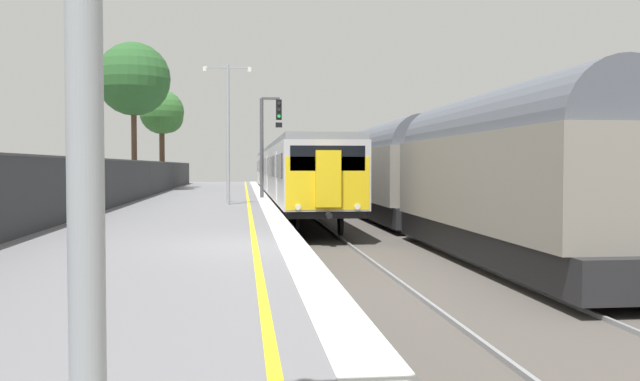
% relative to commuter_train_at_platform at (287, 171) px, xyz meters
% --- Properties ---
extents(ground, '(17.40, 110.00, 1.21)m').
position_rel_commuter_train_at_platform_xyz_m(ground, '(0.54, -28.31, -1.88)').
color(ground, slate).
extents(commuter_train_at_platform, '(2.83, 41.17, 3.81)m').
position_rel_commuter_train_at_platform_xyz_m(commuter_train_at_platform, '(0.00, 0.00, 0.00)').
color(commuter_train_at_platform, '#B7B7BC').
rests_on(commuter_train_at_platform, ground).
extents(freight_train_adjacent_track, '(2.60, 40.18, 4.47)m').
position_rel_commuter_train_at_platform_xyz_m(freight_train_adjacent_track, '(4.00, -11.13, 0.17)').
color(freight_train_adjacent_track, '#232326').
rests_on(freight_train_adjacent_track, ground).
extents(signal_gantry, '(1.10, 0.24, 4.96)m').
position_rel_commuter_train_at_platform_xyz_m(signal_gantry, '(-1.47, -7.91, 1.84)').
color(signal_gantry, '#47474C').
rests_on(signal_gantry, ground).
extents(platform_lamp_mid, '(2.00, 0.20, 5.67)m').
position_rel_commuter_train_at_platform_xyz_m(platform_lamp_mid, '(-3.27, -13.80, 2.07)').
color(platform_lamp_mid, '#93999E').
rests_on(platform_lamp_mid, ground).
extents(background_tree_left, '(4.62, 4.62, 9.39)m').
position_rel_commuter_train_at_platform_xyz_m(background_tree_left, '(-9.57, 2.64, 5.69)').
color(background_tree_left, '#473323').
rests_on(background_tree_left, ground).
extents(background_tree_centre, '(3.12, 3.12, 6.95)m').
position_rel_commuter_train_at_platform_xyz_m(background_tree_centre, '(-8.26, 7.49, 3.98)').
color(background_tree_centre, '#473323').
rests_on(background_tree_centre, ground).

